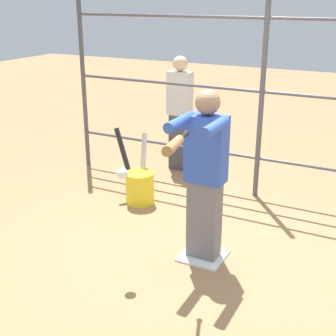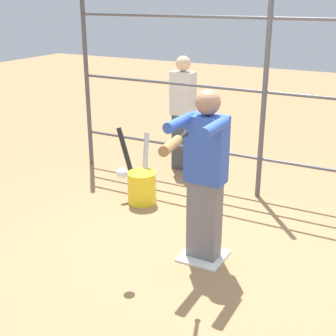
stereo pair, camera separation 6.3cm
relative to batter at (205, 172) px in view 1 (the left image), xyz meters
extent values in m
plane|color=#9E754C|center=(0.00, -0.02, -0.85)|extent=(24.00, 24.00, 0.00)
cube|color=white|center=(0.00, -0.02, -0.84)|extent=(0.40, 0.40, 0.02)
cylinder|color=#4C4C51|center=(0.00, -1.62, 0.42)|extent=(0.06, 0.06, 2.53)
cylinder|color=#4C4C51|center=(2.48, -1.62, 0.42)|extent=(0.06, 0.06, 2.53)
cylinder|color=#4C4C51|center=(0.00, -1.62, -0.37)|extent=(4.97, 0.04, 0.04)
cylinder|color=#4C4C51|center=(0.00, -1.62, 0.42)|extent=(4.97, 0.04, 0.04)
cylinder|color=#4C4C51|center=(0.00, -1.62, 1.21)|extent=(4.97, 0.04, 0.04)
cube|color=slate|center=(0.00, -0.02, -0.47)|extent=(0.28, 0.18, 0.76)
cube|color=#2D51B7|center=(0.00, -0.02, 0.20)|extent=(0.35, 0.20, 0.59)
sphere|color=#9E7051|center=(0.00, -0.02, 0.61)|extent=(0.21, 0.21, 0.21)
cylinder|color=#2D51B7|center=(-0.16, 0.20, 0.47)|extent=(0.09, 0.42, 0.09)
cylinder|color=#2D51B7|center=(0.16, 0.19, 0.47)|extent=(0.09, 0.42, 0.09)
sphere|color=black|center=(0.00, 0.40, 0.45)|extent=(0.05, 0.05, 0.05)
cylinder|color=black|center=(-0.05, 0.57, 0.48)|extent=(0.13, 0.34, 0.08)
cylinder|color=#B27F42|center=(-0.18, 0.98, 0.55)|extent=(0.22, 0.52, 0.15)
sphere|color=white|center=(0.52, 0.50, 0.07)|extent=(0.10, 0.10, 0.10)
cylinder|color=yellow|center=(1.13, -0.78, -0.66)|extent=(0.32, 0.32, 0.37)
torus|color=yellow|center=(1.13, -0.78, -0.47)|extent=(0.34, 0.34, 0.01)
cylinder|color=#B2B2B7|center=(1.18, -0.96, -0.44)|extent=(0.14, 0.29, 0.75)
cylinder|color=black|center=(1.35, -0.86, -0.41)|extent=(0.39, 0.18, 0.81)
cube|color=#3F3F47|center=(1.24, -2.05, -0.46)|extent=(0.26, 0.16, 0.77)
cube|color=silver|center=(1.24, -2.05, 0.21)|extent=(0.32, 0.18, 0.58)
sphere|color=beige|center=(1.24, -2.05, 0.61)|extent=(0.20, 0.20, 0.20)
camera|label=1|loc=(-1.44, 3.51, 1.44)|focal=50.00mm
camera|label=2|loc=(-1.50, 3.48, 1.44)|focal=50.00mm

